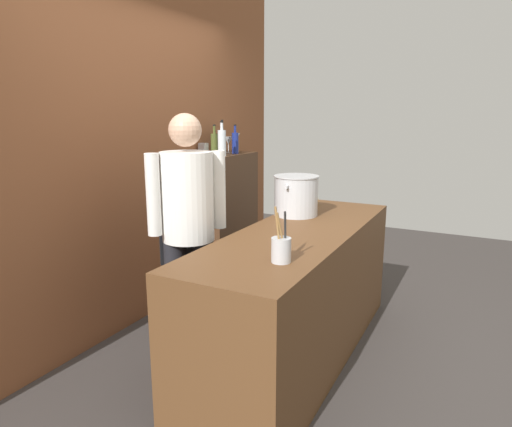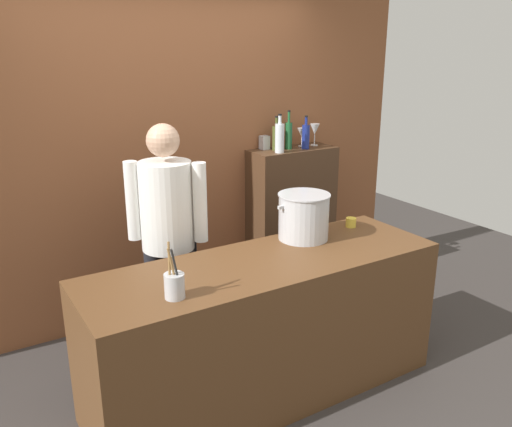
{
  "view_description": "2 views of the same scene",
  "coord_description": "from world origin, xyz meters",
  "px_view_note": "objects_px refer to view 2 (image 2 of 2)",
  "views": [
    {
      "loc": [
        -2.69,
        -1.07,
        1.65
      ],
      "look_at": [
        0.02,
        0.33,
        0.98
      ],
      "focal_mm": 31.52,
      "sensor_mm": 36.0,
      "label": 1
    },
    {
      "loc": [
        -1.59,
        -2.46,
        2.13
      ],
      "look_at": [
        0.2,
        0.43,
        1.04
      ],
      "focal_mm": 37.5,
      "sensor_mm": 36.0,
      "label": 2
    }
  ],
  "objects_px": {
    "wine_bottle_olive": "(276,137)",
    "spice_tin_silver": "(264,143)",
    "wine_bottle_green": "(289,135)",
    "wine_bottle_clear": "(280,138)",
    "butter_jar": "(351,222)",
    "stockpot_large": "(304,216)",
    "utensil_crock": "(174,285)",
    "wine_glass_wide": "(315,130)",
    "wine_bottle_cobalt": "(306,136)",
    "chef": "(168,230)",
    "wine_glass_short": "(302,133)"
  },
  "relations": [
    {
      "from": "wine_bottle_cobalt",
      "to": "wine_bottle_clear",
      "type": "bearing_deg",
      "value": -175.36
    },
    {
      "from": "chef",
      "to": "wine_glass_short",
      "type": "height_order",
      "value": "chef"
    },
    {
      "from": "chef",
      "to": "wine_bottle_olive",
      "type": "relative_size",
      "value": 5.87
    },
    {
      "from": "wine_bottle_clear",
      "to": "wine_bottle_cobalt",
      "type": "height_order",
      "value": "wine_bottle_clear"
    },
    {
      "from": "chef",
      "to": "wine_glass_wide",
      "type": "xyz_separation_m",
      "value": [
        1.63,
        0.57,
        0.45
      ]
    },
    {
      "from": "butter_jar",
      "to": "wine_glass_wide",
      "type": "height_order",
      "value": "wine_glass_wide"
    },
    {
      "from": "stockpot_large",
      "to": "wine_bottle_green",
      "type": "distance_m",
      "value": 1.2
    },
    {
      "from": "wine_bottle_olive",
      "to": "wine_bottle_clear",
      "type": "bearing_deg",
      "value": -110.97
    },
    {
      "from": "stockpot_large",
      "to": "wine_bottle_green",
      "type": "bearing_deg",
      "value": 60.14
    },
    {
      "from": "wine_glass_wide",
      "to": "chef",
      "type": "bearing_deg",
      "value": -160.81
    },
    {
      "from": "chef",
      "to": "wine_bottle_cobalt",
      "type": "height_order",
      "value": "chef"
    },
    {
      "from": "stockpot_large",
      "to": "wine_bottle_cobalt",
      "type": "height_order",
      "value": "wine_bottle_cobalt"
    },
    {
      "from": "butter_jar",
      "to": "wine_bottle_green",
      "type": "xyz_separation_m",
      "value": [
        0.15,
        0.99,
        0.46
      ]
    },
    {
      "from": "wine_bottle_olive",
      "to": "wine_glass_short",
      "type": "relative_size",
      "value": 1.75
    },
    {
      "from": "stockpot_large",
      "to": "butter_jar",
      "type": "xyz_separation_m",
      "value": [
        0.42,
        0.01,
        -0.12
      ]
    },
    {
      "from": "wine_glass_wide",
      "to": "wine_bottle_olive",
      "type": "bearing_deg",
      "value": -179.86
    },
    {
      "from": "wine_bottle_green",
      "to": "wine_bottle_clear",
      "type": "distance_m",
      "value": 0.18
    },
    {
      "from": "wine_bottle_olive",
      "to": "spice_tin_silver",
      "type": "distance_m",
      "value": 0.12
    },
    {
      "from": "wine_bottle_olive",
      "to": "butter_jar",
      "type": "bearing_deg",
      "value": -92.19
    },
    {
      "from": "wine_bottle_clear",
      "to": "stockpot_large",
      "type": "bearing_deg",
      "value": -114.87
    },
    {
      "from": "utensil_crock",
      "to": "spice_tin_silver",
      "type": "height_order",
      "value": "spice_tin_silver"
    },
    {
      "from": "utensil_crock",
      "to": "butter_jar",
      "type": "bearing_deg",
      "value": 13.88
    },
    {
      "from": "utensil_crock",
      "to": "wine_glass_wide",
      "type": "distance_m",
      "value": 2.41
    },
    {
      "from": "chef",
      "to": "spice_tin_silver",
      "type": "distance_m",
      "value": 1.38
    },
    {
      "from": "wine_bottle_olive",
      "to": "wine_bottle_green",
      "type": "bearing_deg",
      "value": -8.74
    },
    {
      "from": "wine_bottle_green",
      "to": "wine_bottle_olive",
      "type": "distance_m",
      "value": 0.11
    },
    {
      "from": "chef",
      "to": "wine_bottle_olive",
      "type": "height_order",
      "value": "chef"
    },
    {
      "from": "butter_jar",
      "to": "wine_bottle_clear",
      "type": "bearing_deg",
      "value": 90.16
    },
    {
      "from": "wine_bottle_clear",
      "to": "wine_glass_wide",
      "type": "height_order",
      "value": "wine_bottle_clear"
    },
    {
      "from": "wine_bottle_green",
      "to": "wine_bottle_olive",
      "type": "xyz_separation_m",
      "value": [
        -0.11,
        0.02,
        -0.01
      ]
    },
    {
      "from": "wine_glass_short",
      "to": "wine_bottle_green",
      "type": "bearing_deg",
      "value": -169.88
    },
    {
      "from": "wine_glass_wide",
      "to": "spice_tin_silver",
      "type": "relative_size",
      "value": 1.66
    },
    {
      "from": "wine_bottle_clear",
      "to": "spice_tin_silver",
      "type": "bearing_deg",
      "value": 97.99
    },
    {
      "from": "utensil_crock",
      "to": "wine_bottle_cobalt",
      "type": "xyz_separation_m",
      "value": [
        1.77,
        1.29,
        0.41
      ]
    },
    {
      "from": "stockpot_large",
      "to": "wine_bottle_olive",
      "type": "bearing_deg",
      "value": 65.53
    },
    {
      "from": "butter_jar",
      "to": "wine_bottle_green",
      "type": "relative_size",
      "value": 0.23
    },
    {
      "from": "stockpot_large",
      "to": "wine_bottle_olive",
      "type": "height_order",
      "value": "wine_bottle_olive"
    },
    {
      "from": "wine_bottle_green",
      "to": "wine_glass_wide",
      "type": "height_order",
      "value": "wine_bottle_green"
    },
    {
      "from": "wine_bottle_cobalt",
      "to": "utensil_crock",
      "type": "bearing_deg",
      "value": -143.95
    },
    {
      "from": "wine_bottle_green",
      "to": "chef",
      "type": "bearing_deg",
      "value": -157.73
    },
    {
      "from": "stockpot_large",
      "to": "wine_bottle_green",
      "type": "xyz_separation_m",
      "value": [
        0.57,
        1.0,
        0.35
      ]
    },
    {
      "from": "stockpot_large",
      "to": "butter_jar",
      "type": "height_order",
      "value": "stockpot_large"
    },
    {
      "from": "wine_bottle_cobalt",
      "to": "butter_jar",
      "type": "bearing_deg",
      "value": -106.85
    },
    {
      "from": "spice_tin_silver",
      "to": "stockpot_large",
      "type": "bearing_deg",
      "value": -109.82
    },
    {
      "from": "wine_bottle_clear",
      "to": "spice_tin_silver",
      "type": "xyz_separation_m",
      "value": [
        -0.03,
        0.19,
        -0.07
      ]
    },
    {
      "from": "wine_bottle_green",
      "to": "wine_glass_short",
      "type": "relative_size",
      "value": 2.0
    },
    {
      "from": "wine_bottle_green",
      "to": "spice_tin_silver",
      "type": "distance_m",
      "value": 0.21
    },
    {
      "from": "butter_jar",
      "to": "wine_bottle_olive",
      "type": "xyz_separation_m",
      "value": [
        0.04,
        1.0,
        0.45
      ]
    },
    {
      "from": "utensil_crock",
      "to": "spice_tin_silver",
      "type": "distance_m",
      "value": 2.1
    },
    {
      "from": "wine_bottle_green",
      "to": "butter_jar",
      "type": "bearing_deg",
      "value": -98.61
    }
  ]
}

